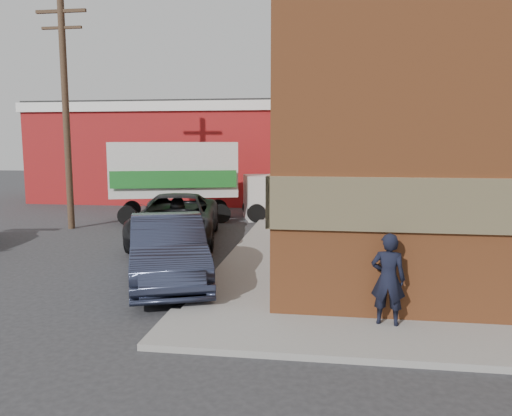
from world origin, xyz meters
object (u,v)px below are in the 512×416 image
at_px(brick_building, 505,105).
at_px(suv_a, 176,219).
at_px(warehouse, 185,152).
at_px(sedan, 168,250).
at_px(man, 388,279).
at_px(utility_pole, 66,107).
at_px(box_truck, 190,176).

relative_size(brick_building, suv_a, 3.10).
bearing_deg(warehouse, sedan, -75.13).
bearing_deg(man, brick_building, -108.26).
height_order(utility_pole, suv_a, utility_pole).
relative_size(warehouse, box_truck, 2.27).
relative_size(sedan, suv_a, 0.84).
distance_m(brick_building, utility_pole, 16.00).
bearing_deg(box_truck, man, -75.78).
height_order(brick_building, box_truck, brick_building).
bearing_deg(suv_a, brick_building, -0.27).
bearing_deg(box_truck, warehouse, 91.23).
relative_size(utility_pole, suv_a, 1.53).
height_order(man, box_truck, box_truck).
relative_size(utility_pole, box_truck, 1.25).
xyz_separation_m(utility_pole, sedan, (6.22, -6.79, -3.93)).
bearing_deg(brick_building, box_truck, 167.22).
relative_size(man, suv_a, 0.29).
bearing_deg(utility_pole, suv_a, -22.03).
bearing_deg(warehouse, brick_building, -37.20).
xyz_separation_m(warehouse, man, (9.69, -20.25, -1.84)).
relative_size(brick_building, utility_pole, 2.03).
bearing_deg(box_truck, sedan, -93.96).
height_order(warehouse, utility_pole, utility_pole).
distance_m(utility_pole, box_truck, 5.66).
relative_size(man, box_truck, 0.24).
xyz_separation_m(sedan, suv_a, (-1.29, 4.79, 0.00)).
bearing_deg(utility_pole, warehouse, 82.23).
bearing_deg(utility_pole, man, -39.57).
bearing_deg(man, utility_pole, -30.39).
bearing_deg(utility_pole, brick_building, -0.02).
height_order(brick_building, utility_pole, brick_building).
relative_size(brick_building, sedan, 3.69).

